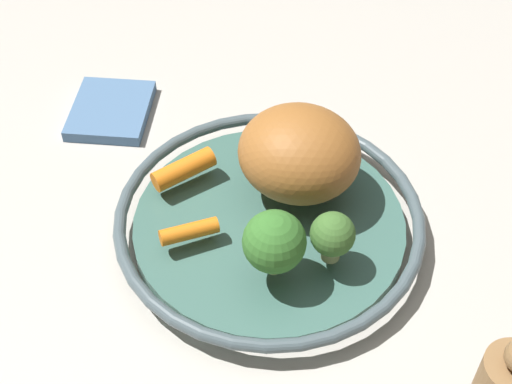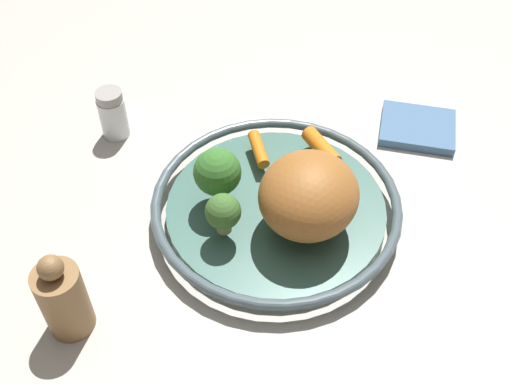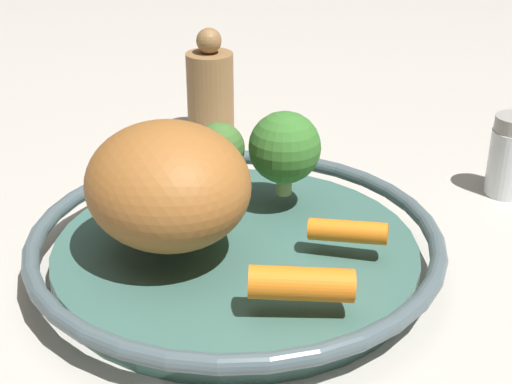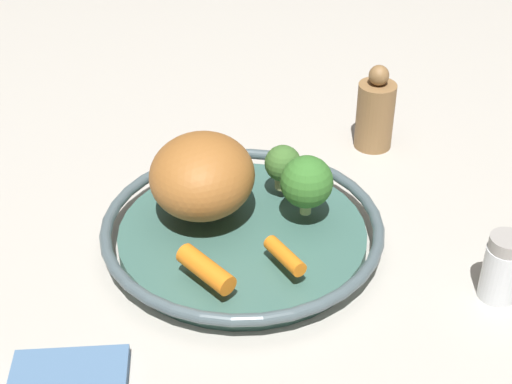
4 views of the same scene
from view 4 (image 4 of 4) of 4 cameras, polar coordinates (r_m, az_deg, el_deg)
name	(u,v)px [view 4 (image 4 of 4)]	position (r m, az deg, el deg)	size (l,w,h in m)	color
ground_plane	(243,244)	(0.88, -0.99, -3.86)	(2.22, 2.22, 0.00)	#B7B2A8
serving_bowl	(242,232)	(0.87, -1.00, -2.94)	(0.32, 0.32, 0.03)	#3D665B
roast_chicken_piece	(202,176)	(0.86, -4.00, 1.22)	(0.12, 0.12, 0.09)	#A0612B
baby_carrot_left	(206,269)	(0.78, -3.72, -5.70)	(0.02, 0.02, 0.07)	orange
baby_carrot_center	(285,256)	(0.80, 2.13, -4.73)	(0.02, 0.02, 0.06)	orange
broccoli_floret_small	(307,182)	(0.85, 3.76, 0.73)	(0.06, 0.06, 0.07)	#9AA766
broccoli_floret_edge	(283,164)	(0.90, 1.99, 2.05)	(0.04, 0.04, 0.05)	tan
salt_shaker	(502,268)	(0.83, 17.70, -5.35)	(0.04, 0.04, 0.08)	silver
pepper_mill	(375,113)	(1.05, 8.79, 5.80)	(0.05, 0.05, 0.12)	olive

